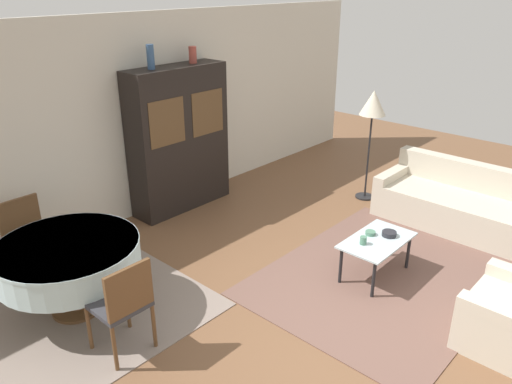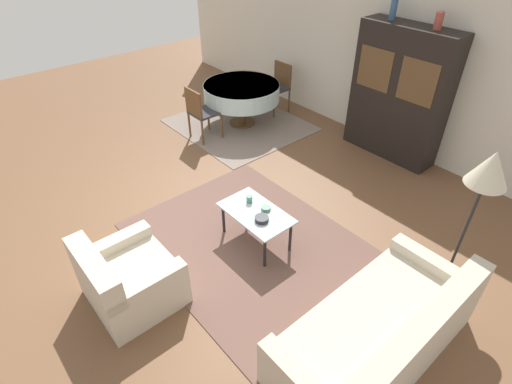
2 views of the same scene
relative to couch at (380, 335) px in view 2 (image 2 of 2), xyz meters
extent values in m
plane|color=brown|center=(-2.84, -0.15, -0.29)|extent=(14.00, 14.00, 0.00)
cube|color=beige|center=(-2.84, 3.48, 1.06)|extent=(10.00, 0.06, 2.70)
cube|color=brown|center=(-1.82, 0.06, -0.29)|extent=(2.92, 2.22, 0.01)
cube|color=gray|center=(-4.44, 1.96, -0.29)|extent=(2.28, 2.08, 0.01)
cube|color=beige|center=(-0.05, 0.00, -0.07)|extent=(0.92, 2.01, 0.45)
cube|color=beige|center=(0.31, 0.00, 0.34)|extent=(0.20, 2.01, 0.36)
cube|color=beige|center=(-0.05, -0.92, 0.22)|extent=(0.92, 0.16, 0.12)
cube|color=beige|center=(-0.05, 0.92, 0.22)|extent=(0.92, 0.16, 0.12)
cube|color=beige|center=(-2.04, -1.37, -0.07)|extent=(0.89, 0.84, 0.44)
cube|color=beige|center=(-2.04, -1.69, 0.32)|extent=(0.89, 0.20, 0.34)
cube|color=beige|center=(-2.41, -1.37, 0.21)|extent=(0.16, 0.84, 0.12)
cube|color=beige|center=(-1.68, -1.37, 0.21)|extent=(0.16, 0.84, 0.12)
cylinder|color=black|center=(-2.26, -0.05, -0.07)|extent=(0.04, 0.04, 0.43)
cylinder|color=black|center=(-1.48, -0.05, -0.07)|extent=(0.04, 0.04, 0.43)
cylinder|color=black|center=(-2.26, 0.35, -0.07)|extent=(0.04, 0.04, 0.43)
cylinder|color=black|center=(-1.48, 0.35, -0.07)|extent=(0.04, 0.04, 0.43)
cube|color=silver|center=(-1.87, 0.15, 0.16)|extent=(0.89, 0.52, 0.02)
cube|color=black|center=(-2.08, 3.21, 0.72)|extent=(1.48, 0.44, 2.02)
cube|color=brown|center=(-2.44, 2.98, 1.07)|extent=(0.56, 0.01, 0.60)
cube|color=brown|center=(-1.73, 2.98, 1.07)|extent=(0.56, 0.01, 0.60)
cylinder|color=brown|center=(-4.45, 2.03, -0.27)|extent=(0.48, 0.48, 0.03)
cylinder|color=brown|center=(-4.45, 2.03, -0.05)|extent=(0.14, 0.14, 0.46)
cylinder|color=silver|center=(-4.45, 2.03, 0.33)|extent=(1.35, 1.35, 0.30)
cylinder|color=silver|center=(-4.45, 2.03, 0.46)|extent=(1.36, 1.36, 0.03)
cylinder|color=brown|center=(-4.65, 1.42, -0.06)|extent=(0.04, 0.04, 0.45)
cylinder|color=brown|center=(-4.25, 1.42, -0.06)|extent=(0.04, 0.04, 0.45)
cylinder|color=brown|center=(-4.65, 1.01, -0.06)|extent=(0.04, 0.04, 0.45)
cylinder|color=brown|center=(-4.25, 1.01, -0.06)|extent=(0.04, 0.04, 0.45)
cube|color=#333338|center=(-4.45, 1.21, 0.19)|extent=(0.44, 0.44, 0.04)
cube|color=brown|center=(-4.45, 1.01, 0.42)|extent=(0.44, 0.04, 0.43)
cylinder|color=brown|center=(-4.25, 2.64, -0.06)|extent=(0.04, 0.04, 0.45)
cylinder|color=brown|center=(-4.65, 2.64, -0.06)|extent=(0.04, 0.04, 0.45)
cylinder|color=brown|center=(-4.25, 3.05, -0.06)|extent=(0.04, 0.04, 0.45)
cylinder|color=brown|center=(-4.65, 3.05, -0.06)|extent=(0.04, 0.04, 0.45)
cube|color=#333338|center=(-4.45, 2.85, 0.19)|extent=(0.44, 0.44, 0.04)
cube|color=brown|center=(-4.45, 3.05, 0.42)|extent=(0.44, 0.04, 0.43)
cylinder|color=black|center=(-0.03, 1.37, -0.28)|extent=(0.28, 0.28, 0.02)
cylinder|color=black|center=(-0.03, 1.37, 0.37)|extent=(0.03, 0.03, 1.29)
cone|color=beige|center=(-0.03, 1.37, 1.17)|extent=(0.38, 0.38, 0.35)
cylinder|color=#4C7A60|center=(-2.07, 0.22, 0.21)|extent=(0.07, 0.07, 0.09)
cylinder|color=#232328|center=(-1.71, 0.10, 0.19)|extent=(0.16, 0.16, 0.05)
cylinder|color=#4C7A60|center=(-1.83, 0.27, 0.19)|extent=(0.11, 0.11, 0.04)
cylinder|color=#33517A|center=(-2.45, 3.21, 1.88)|extent=(0.09, 0.09, 0.31)
cylinder|color=#9E4238|center=(-1.76, 3.21, 1.83)|extent=(0.11, 0.11, 0.22)
camera|label=1|loc=(-6.30, -2.09, 2.79)|focal=35.00mm
camera|label=2|loc=(0.87, -2.20, 3.13)|focal=28.00mm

